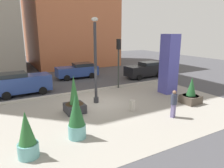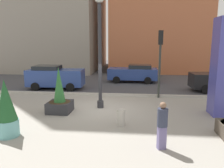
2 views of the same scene
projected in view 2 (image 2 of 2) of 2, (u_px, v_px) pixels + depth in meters
The scene contains 13 objects.
ground_plane at pixel (109, 93), 16.35m from camera, with size 60.00×60.00×0.00m, color #47474C.
plaza_pavement at pixel (95, 121), 10.49m from camera, with size 18.00×10.00×0.02m, color #9E998E.
curb_strip at pixel (108, 95), 15.48m from camera, with size 18.00×0.24×0.16m, color #B7B2A8.
lamp_post at pixel (100, 56), 12.12m from camera, with size 0.44×0.44×5.97m.
potted_plant_near_left at pixel (60, 97), 11.68m from camera, with size 1.20×1.20×2.43m.
potted_plant_mid_plaza at pixel (6, 109), 8.61m from camera, with size 0.86×0.86×2.29m.
concrete_bollard at pixel (121, 118), 9.86m from camera, with size 0.36×0.36×0.75m, color #B2ADA3.
traffic_light_far_side at pixel (160, 53), 14.39m from camera, with size 0.28×0.42×4.41m.
car_intersection at pixel (223, 80), 16.67m from camera, with size 4.61×2.10×1.70m.
car_passing_lane at pixel (133, 73), 20.67m from camera, with size 4.57×2.13×1.63m.
car_curb_east at pixel (55, 77), 17.66m from camera, with size 4.44×2.17×1.86m.
pedestrian_crossing at pixel (162, 123), 7.58m from camera, with size 0.45×0.45×1.69m.
highrise_across_street at pixel (157, 1), 30.07m from camera, with size 11.70×13.05×18.25m, color #C66B42.
Camera 2 is at (1.87, -11.84, 3.66)m, focal length 35.67 mm.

